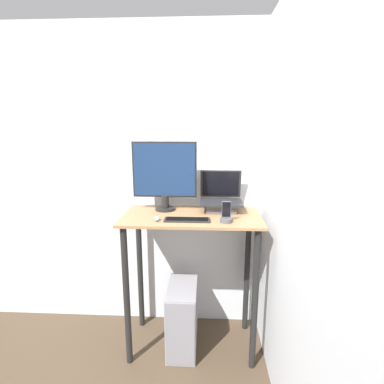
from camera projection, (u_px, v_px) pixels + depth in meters
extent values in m
plane|color=#473828|center=(190.00, 369.00, 2.24)|extent=(12.00, 12.00, 0.00)
cube|color=silver|center=(194.00, 183.00, 2.58)|extent=(6.00, 0.05, 2.60)
cube|color=silver|center=(283.00, 202.00, 1.93)|extent=(0.05, 6.00, 2.60)
cube|color=#936D47|center=(192.00, 216.00, 2.27)|extent=(1.04, 0.55, 0.02)
cylinder|color=black|center=(127.00, 297.00, 2.20)|extent=(0.05, 0.05, 1.10)
cylinder|color=black|center=(255.00, 301.00, 2.15)|extent=(0.05, 0.05, 1.10)
cylinder|color=black|center=(140.00, 269.00, 2.63)|extent=(0.05, 0.05, 1.10)
cylinder|color=black|center=(247.00, 272.00, 2.59)|extent=(0.05, 0.05, 1.10)
cube|color=#4C4C51|center=(221.00, 207.00, 2.36)|extent=(0.23, 0.16, 0.06)
cube|color=#262628|center=(221.00, 203.00, 2.35)|extent=(0.33, 0.24, 0.02)
cube|color=#262628|center=(221.00, 184.00, 2.47)|extent=(0.33, 0.06, 0.23)
cube|color=black|center=(221.00, 184.00, 2.46)|extent=(0.30, 0.05, 0.21)
cylinder|color=black|center=(165.00, 209.00, 2.41)|extent=(0.16, 0.16, 0.02)
cylinder|color=black|center=(165.00, 202.00, 2.39)|extent=(0.06, 0.06, 0.10)
cube|color=black|center=(165.00, 170.00, 2.34)|extent=(0.51, 0.01, 0.44)
cube|color=navy|center=(164.00, 170.00, 2.34)|extent=(0.48, 0.01, 0.41)
cube|color=black|center=(187.00, 220.00, 2.13)|extent=(0.33, 0.10, 0.01)
cube|color=black|center=(187.00, 219.00, 2.13)|extent=(0.30, 0.08, 0.00)
ellipsoid|color=#99999E|center=(157.00, 219.00, 2.13)|extent=(0.04, 0.07, 0.03)
cylinder|color=#4C4C51|center=(226.00, 220.00, 2.10)|extent=(0.09, 0.09, 0.03)
cube|color=#4C515B|center=(226.00, 209.00, 2.10)|extent=(0.06, 0.03, 0.12)
cube|color=black|center=(226.00, 209.00, 2.09)|extent=(0.06, 0.03, 0.11)
cube|color=gray|center=(182.00, 317.00, 2.41)|extent=(0.23, 0.42, 0.55)
cube|color=slate|center=(180.00, 335.00, 2.20)|extent=(0.22, 0.01, 0.52)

